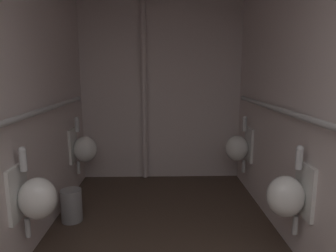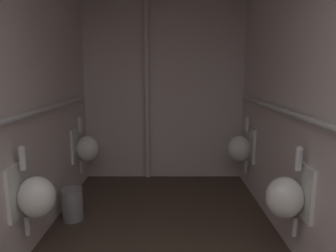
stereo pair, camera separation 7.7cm
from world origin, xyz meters
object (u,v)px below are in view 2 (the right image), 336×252
at_px(urinal_left_far, 86,148).
at_px(standpipe_back_wall, 147,91).
at_px(urinal_right_mid, 287,196).
at_px(urinal_left_mid, 34,196).
at_px(urinal_right_far, 241,148).
at_px(waste_bin, 72,204).

xyz_separation_m(urinal_left_far, standpipe_back_wall, (0.77, 0.51, 0.71)).
distance_m(urinal_left_far, urinal_right_mid, 2.56).
bearing_deg(urinal_left_far, urinal_left_mid, -90.00).
relative_size(urinal_right_mid, standpipe_back_wall, 0.29).
bearing_deg(urinal_left_mid, urinal_left_far, 90.00).
xyz_separation_m(urinal_left_mid, urinal_right_far, (2.03, 1.54, 0.00)).
relative_size(urinal_left_mid, urinal_right_far, 1.00).
distance_m(urinal_left_mid, waste_bin, 0.88).
bearing_deg(urinal_left_far, waste_bin, -86.71).
height_order(urinal_left_far, standpipe_back_wall, standpipe_back_wall).
bearing_deg(urinal_right_mid, urinal_left_mid, 179.66).
distance_m(urinal_right_mid, waste_bin, 2.17).
bearing_deg(urinal_right_mid, urinal_right_far, 90.00).
relative_size(urinal_left_mid, urinal_left_far, 1.00).
bearing_deg(urinal_right_mid, standpipe_back_wall, 121.41).
bearing_deg(urinal_left_mid, standpipe_back_wall, 69.42).
xyz_separation_m(urinal_left_mid, waste_bin, (0.04, 0.77, -0.43)).
xyz_separation_m(urinal_left_far, urinal_right_mid, (2.03, -1.56, 0.00)).
xyz_separation_m(urinal_left_mid, standpipe_back_wall, (0.77, 2.05, 0.71)).
bearing_deg(standpipe_back_wall, waste_bin, -119.45).
height_order(urinal_right_far, standpipe_back_wall, standpipe_back_wall).
xyz_separation_m(urinal_right_far, waste_bin, (-1.98, -0.78, -0.43)).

